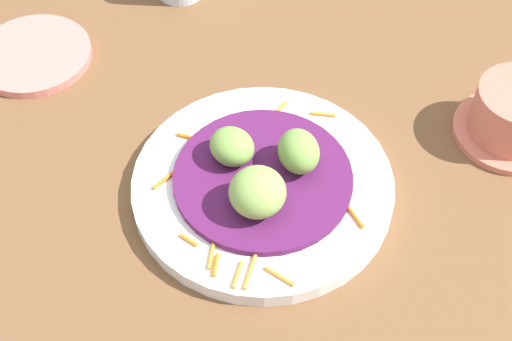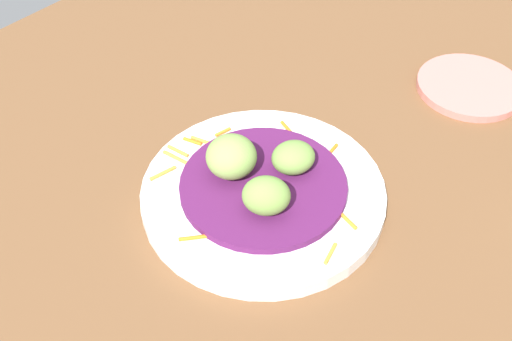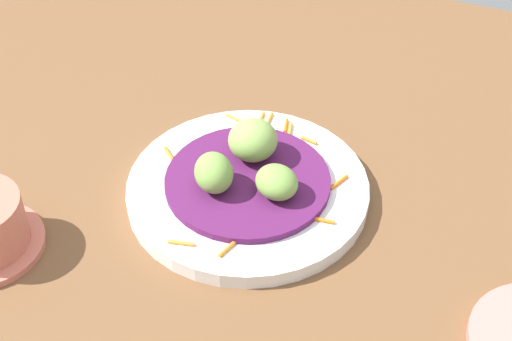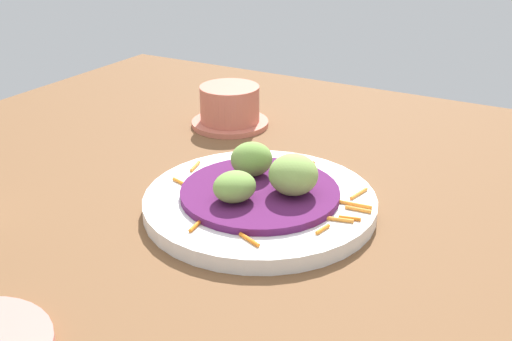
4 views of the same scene
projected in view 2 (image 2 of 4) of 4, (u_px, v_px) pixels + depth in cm
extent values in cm
cube|color=brown|center=(312.00, 203.00, 69.01)|extent=(110.00, 110.00, 2.00)
cylinder|color=white|center=(263.00, 194.00, 67.45)|extent=(26.17, 26.17, 1.76)
cylinder|color=#51194C|center=(263.00, 185.00, 66.54)|extent=(17.84, 17.84, 0.82)
cylinder|color=orange|center=(163.00, 173.00, 68.13)|extent=(1.09, 3.15, 0.40)
cylinder|color=orange|center=(224.00, 131.00, 73.04)|extent=(0.85, 2.07, 0.40)
cylinder|color=orange|center=(331.00, 152.00, 70.54)|extent=(0.68, 2.89, 0.40)
cylinder|color=orange|center=(202.00, 141.00, 71.84)|extent=(2.91, 1.11, 0.40)
cylinder|color=orange|center=(177.00, 158.00, 69.81)|extent=(3.71, 0.81, 0.40)
cylinder|color=orange|center=(348.00, 221.00, 63.29)|extent=(2.41, 1.03, 0.40)
cylinder|color=orange|center=(178.00, 151.00, 70.63)|extent=(2.87, 0.70, 0.40)
cylinder|color=orange|center=(330.00, 254.00, 60.39)|extent=(1.02, 2.68, 0.40)
cylinder|color=orange|center=(197.00, 237.00, 61.81)|extent=(2.68, 3.01, 0.40)
cylinder|color=orange|center=(193.00, 141.00, 71.78)|extent=(2.34, 0.99, 0.40)
cylinder|color=orange|center=(288.00, 129.00, 73.32)|extent=(2.77, 1.39, 0.40)
ellipsoid|color=#759E47|center=(293.00, 158.00, 66.57)|extent=(5.91, 6.15, 3.28)
ellipsoid|color=#84A851|center=(231.00, 157.00, 65.84)|extent=(6.25, 6.25, 4.48)
ellipsoid|color=#759E47|center=(266.00, 196.00, 62.16)|extent=(6.33, 6.17, 4.07)
cylinder|color=tan|center=(469.00, 87.00, 81.44)|extent=(13.52, 13.52, 1.02)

